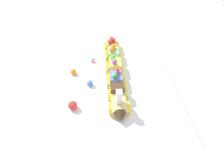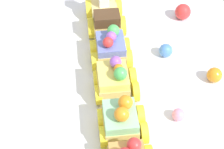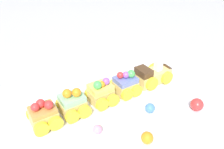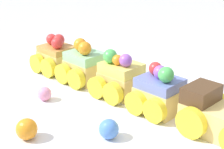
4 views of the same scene
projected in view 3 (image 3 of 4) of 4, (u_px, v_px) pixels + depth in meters
ground_plane at (113, 99)px, 0.60m from camera, size 10.00×10.00×0.00m
display_board at (113, 97)px, 0.60m from camera, size 0.73×0.44×0.01m
cake_train_locomotive at (155, 74)px, 0.65m from camera, size 0.13×0.07×0.09m
cake_car_blueberry at (125, 85)px, 0.60m from camera, size 0.07×0.07×0.07m
cake_car_lemon at (102, 94)px, 0.56m from camera, size 0.07×0.07×0.07m
cake_car_mint at (73, 104)px, 0.52m from camera, size 0.07×0.07×0.07m
cake_car_caramel at (44, 116)px, 0.49m from camera, size 0.07×0.07×0.06m
gumball_pink at (97, 129)px, 0.47m from camera, size 0.02×0.02×0.02m
gumball_red at (197, 105)px, 0.54m from camera, size 0.03×0.03×0.03m
gumball_blue at (150, 108)px, 0.53m from camera, size 0.02×0.02×0.02m
gumball_orange at (147, 138)px, 0.45m from camera, size 0.03×0.03×0.03m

